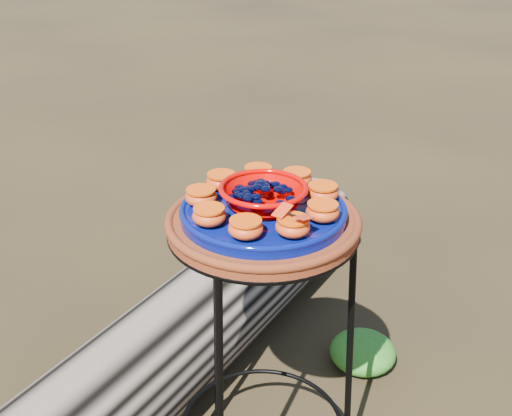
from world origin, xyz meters
TOP-DOWN VIEW (x-y plane):
  - plant_stand at (0.00, 0.00)m, footprint 0.44×0.44m
  - terracotta_saucer at (0.00, 0.00)m, footprint 0.40×0.40m
  - cobalt_plate at (0.00, 0.00)m, footprint 0.34×0.34m
  - red_bowl at (0.00, 0.00)m, footprint 0.17×0.17m
  - glass_gems at (0.00, 0.00)m, footprint 0.13×0.13m
  - orange_half_0 at (-0.02, -0.13)m, footprint 0.07×0.07m
  - orange_half_1 at (0.07, -0.11)m, footprint 0.07×0.07m
  - orange_half_2 at (0.12, -0.04)m, footprint 0.07×0.07m
  - orange_half_3 at (0.12, 0.04)m, footprint 0.07×0.07m
  - orange_half_4 at (0.06, 0.11)m, footprint 0.07×0.07m
  - orange_half_5 at (-0.02, 0.13)m, footprint 0.07×0.07m
  - orange_half_6 at (-0.10, 0.08)m, footprint 0.07×0.07m
  - orange_half_7 at (-0.13, -0.00)m, footprint 0.07×0.07m
  - orange_half_8 at (-0.10, -0.08)m, footprint 0.07×0.07m
  - butterfly at (-0.02, -0.13)m, footprint 0.10×0.08m
  - driftwood_log at (0.07, 0.44)m, footprint 1.72×1.11m
  - foliage_right at (0.49, 0.16)m, footprint 0.21×0.21m
  - foliage_back at (-0.11, 0.50)m, footprint 0.32×0.32m

SIDE VIEW (x-z plane):
  - foliage_right at x=0.49m, z-range 0.00..0.10m
  - foliage_back at x=-0.11m, z-range 0.00..0.16m
  - driftwood_log at x=0.07m, z-range 0.00..0.32m
  - plant_stand at x=0.00m, z-range 0.00..0.70m
  - terracotta_saucer at x=0.00m, z-range 0.70..0.73m
  - cobalt_plate at x=0.00m, z-range 0.73..0.76m
  - orange_half_0 at x=-0.02m, z-range 0.76..0.79m
  - orange_half_1 at x=0.07m, z-range 0.76..0.79m
  - orange_half_2 at x=0.12m, z-range 0.76..0.79m
  - orange_half_3 at x=0.12m, z-range 0.76..0.79m
  - orange_half_4 at x=0.06m, z-range 0.76..0.79m
  - orange_half_5 at x=-0.02m, z-range 0.76..0.79m
  - orange_half_6 at x=-0.10m, z-range 0.76..0.79m
  - orange_half_7 at x=-0.13m, z-range 0.76..0.79m
  - orange_half_8 at x=-0.10m, z-range 0.76..0.79m
  - red_bowl at x=0.00m, z-range 0.76..0.80m
  - butterfly at x=-0.02m, z-range 0.79..0.81m
  - glass_gems at x=0.00m, z-range 0.80..0.83m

